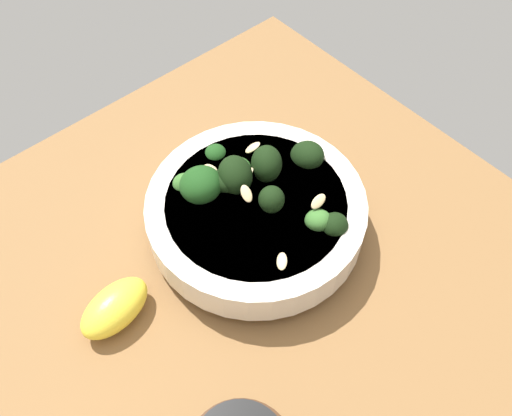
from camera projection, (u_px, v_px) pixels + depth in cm
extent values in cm
cube|color=brown|center=(250.00, 306.00, 57.32)|extent=(65.41, 65.41, 3.42)
cylinder|color=silver|center=(256.00, 226.00, 60.25)|extent=(12.38, 12.38, 1.28)
cylinder|color=silver|center=(256.00, 213.00, 58.18)|extent=(22.50, 22.50, 3.84)
cylinder|color=beige|center=(256.00, 204.00, 56.95)|extent=(18.45, 18.45, 0.80)
cylinder|color=#4A8F3C|center=(306.00, 166.00, 61.55)|extent=(1.88, 1.66, 1.84)
ellipsoid|color=black|center=(307.00, 156.00, 60.11)|extent=(5.17, 4.63, 4.78)
cylinder|color=#589D47|center=(237.00, 182.00, 59.62)|extent=(1.80, 1.93, 1.86)
ellipsoid|color=#2D6023|center=(236.00, 171.00, 58.17)|extent=(3.81, 4.11, 3.32)
cylinder|color=#4A8F3C|center=(216.00, 163.00, 62.10)|extent=(1.19, 1.16, 1.68)
ellipsoid|color=#194216|center=(216.00, 155.00, 60.92)|extent=(3.94, 3.76, 2.71)
cylinder|color=#4A8F3C|center=(202.00, 195.00, 57.76)|extent=(1.97, 1.95, 1.50)
ellipsoid|color=#194216|center=(201.00, 185.00, 56.37)|extent=(6.90, 6.17, 5.04)
cylinder|color=#4A8F3C|center=(186.00, 192.00, 59.30)|extent=(1.42, 1.44, 1.19)
ellipsoid|color=#386B2B|center=(185.00, 185.00, 58.28)|extent=(3.95, 3.57, 3.26)
cylinder|color=#2F662B|center=(236.00, 186.00, 57.93)|extent=(1.73, 1.53, 1.79)
ellipsoid|color=black|center=(235.00, 175.00, 56.41)|extent=(6.03, 5.53, 5.28)
cylinder|color=#3C7A32|center=(333.00, 233.00, 56.17)|extent=(1.48, 1.59, 1.22)
ellipsoid|color=black|center=(335.00, 225.00, 55.02)|extent=(3.52, 3.41, 2.96)
cylinder|color=#3C7A32|center=(266.00, 175.00, 59.66)|extent=(1.92, 2.05, 1.67)
ellipsoid|color=black|center=(266.00, 164.00, 58.20)|extent=(5.94, 5.17, 4.91)
cylinder|color=#2F662B|center=(315.00, 226.00, 56.26)|extent=(1.44, 1.34, 1.12)
ellipsoid|color=#386B2B|center=(316.00, 219.00, 55.28)|extent=(3.82, 3.50, 3.44)
cylinder|color=#589D47|center=(271.00, 209.00, 56.45)|extent=(1.41, 1.42, 1.62)
ellipsoid|color=black|center=(271.00, 199.00, 55.14)|extent=(4.10, 4.45, 4.04)
cylinder|color=#3C7A32|center=(226.00, 190.00, 57.87)|extent=(1.58, 1.78, 1.64)
ellipsoid|color=black|center=(226.00, 180.00, 56.65)|extent=(4.19, 3.86, 3.28)
ellipsoid|color=#DBBC84|center=(247.00, 174.00, 57.27)|extent=(1.36, 1.86, 1.17)
ellipsoid|color=#DBBC84|center=(253.00, 148.00, 59.24)|extent=(1.51, 2.01, 1.15)
ellipsoid|color=#DBBC84|center=(211.00, 168.00, 57.92)|extent=(1.84, 1.06, 0.78)
ellipsoid|color=#DBBC84|center=(246.00, 194.00, 54.51)|extent=(2.01, 1.47, 1.22)
ellipsoid|color=#DBBC84|center=(318.00, 201.00, 54.64)|extent=(1.12, 1.96, 1.31)
ellipsoid|color=#DBBC84|center=(282.00, 261.00, 52.05)|extent=(2.01, 1.99, 0.76)
ellipsoid|color=yellow|center=(115.00, 308.00, 53.37)|extent=(5.37, 8.04, 3.60)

